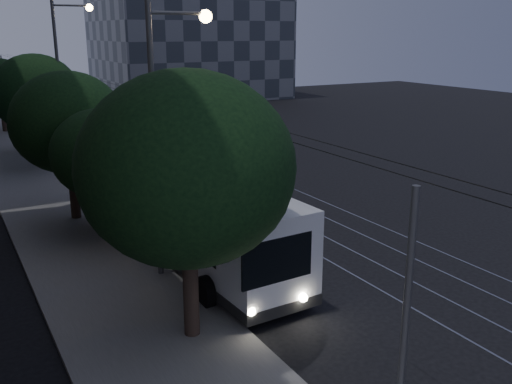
{
  "coord_description": "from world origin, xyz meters",
  "views": [
    {
      "loc": [
        -12.05,
        -16.59,
        8.45
      ],
      "look_at": [
        -0.79,
        3.41,
        1.96
      ],
      "focal_mm": 40.0,
      "sensor_mm": 36.0,
      "label": 1
    }
  ],
  "objects": [
    {
      "name": "sidewalk",
      "position": [
        -7.5,
        20.0,
        0.07
      ],
      "size": [
        5.0,
        90.0,
        0.15
      ],
      "primitive_type": "cube",
      "color": "slate",
      "rests_on": "ground"
    },
    {
      "name": "streetlamp_far",
      "position": [
        -4.78,
        20.17,
        6.22
      ],
      "size": [
        2.49,
        0.44,
        10.35
      ],
      "color": "#505052",
      "rests_on": "ground"
    },
    {
      "name": "tree_0",
      "position": [
        -6.5,
        -3.03,
        4.97
      ],
      "size": [
        5.78,
        5.78,
        7.58
      ],
      "color": "#31221B",
      "rests_on": "ground"
    },
    {
      "name": "overhead_wires",
      "position": [
        -4.97,
        20.0,
        3.47
      ],
      "size": [
        2.23,
        90.0,
        6.0
      ],
      "color": "black",
      "rests_on": "ground"
    },
    {
      "name": "tree_1",
      "position": [
        -6.5,
        5.91,
        3.73
      ],
      "size": [
        3.99,
        3.99,
        5.54
      ],
      "color": "#31221B",
      "rests_on": "ground"
    },
    {
      "name": "car_white_c",
      "position": [
        -4.18,
        27.46,
        0.69
      ],
      "size": [
        2.85,
        4.41,
        1.37
      ],
      "primitive_type": "imported",
      "rotation": [
        0.0,
        0.0,
        0.37
      ],
      "color": "silver",
      "rests_on": "ground"
    },
    {
      "name": "building_distant_right",
      "position": [
        18.0,
        55.0,
        12.0
      ],
      "size": [
        22.0,
        18.0,
        24.0
      ],
      "primitive_type": "cube",
      "color": "#363C44",
      "rests_on": "ground"
    },
    {
      "name": "ground",
      "position": [
        0.0,
        0.0,
        0.0
      ],
      "size": [
        120.0,
        120.0,
        0.0
      ],
      "primitive_type": "plane",
      "color": "black",
      "rests_on": "ground"
    },
    {
      "name": "tram_rails",
      "position": [
        2.5,
        20.0,
        0.01
      ],
      "size": [
        4.52,
        90.0,
        0.02
      ],
      "color": "#9899A0",
      "rests_on": "ground"
    },
    {
      "name": "tree_5",
      "position": [
        -7.0,
        36.48,
        4.18
      ],
      "size": [
        4.66,
        4.66,
        6.3
      ],
      "color": "#31221B",
      "rests_on": "ground"
    },
    {
      "name": "pickup_silver",
      "position": [
        -2.7,
        12.64,
        0.81
      ],
      "size": [
        4.82,
        6.41,
        1.62
      ],
      "primitive_type": "imported",
      "rotation": [
        0.0,
        0.0,
        0.42
      ],
      "color": "#929598",
      "rests_on": "ground"
    },
    {
      "name": "trolleybus",
      "position": [
        -4.1,
        2.71,
        1.79
      ],
      "size": [
        3.31,
        13.05,
        5.63
      ],
      "rotation": [
        0.0,
        0.0,
        0.05
      ],
      "color": "white",
      "rests_on": "ground"
    },
    {
      "name": "tree_3",
      "position": [
        -6.5,
        20.96,
        4.74
      ],
      "size": [
        5.36,
        5.36,
        7.17
      ],
      "color": "#31221B",
      "rests_on": "ground"
    },
    {
      "name": "tree_4",
      "position": [
        -7.0,
        26.27,
        4.42
      ],
      "size": [
        4.15,
        4.15,
        6.31
      ],
      "color": "#31221B",
      "rests_on": "ground"
    },
    {
      "name": "car_white_b",
      "position": [
        -4.3,
        21.97,
        0.61
      ],
      "size": [
        2.82,
        4.49,
        1.21
      ],
      "primitive_type": "imported",
      "rotation": [
        0.0,
        0.0,
        -0.29
      ],
      "color": "silver",
      "rests_on": "ground"
    },
    {
      "name": "car_white_d",
      "position": [
        -2.7,
        31.04,
        0.75
      ],
      "size": [
        2.28,
        4.56,
        1.49
      ],
      "primitive_type": "imported",
      "rotation": [
        0.0,
        0.0,
        -0.12
      ],
      "color": "silver",
      "rests_on": "ground"
    },
    {
      "name": "car_white_a",
      "position": [
        -3.67,
        15.34,
        0.73
      ],
      "size": [
        2.68,
        4.55,
        1.45
      ],
      "primitive_type": "imported",
      "rotation": [
        0.0,
        0.0,
        0.24
      ],
      "color": "#B4B4B9",
      "rests_on": "ground"
    },
    {
      "name": "streetlamp_near",
      "position": [
        -5.39,
        1.41,
        5.69
      ],
      "size": [
        2.29,
        0.44,
        9.39
      ],
      "color": "#505052",
      "rests_on": "ground"
    },
    {
      "name": "tree_2",
      "position": [
        -7.0,
        9.35,
        4.54
      ],
      "size": [
        5.04,
        5.04,
        6.82
      ],
      "color": "#31221B",
      "rests_on": "ground"
    }
  ]
}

